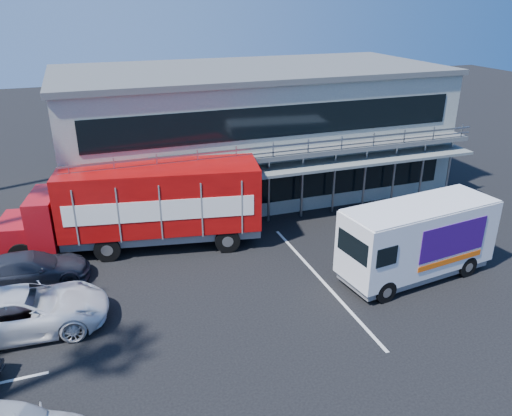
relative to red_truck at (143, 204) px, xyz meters
name	(u,v)px	position (x,y,z in m)	size (l,w,h in m)	color
ground	(308,330)	(4.48, -8.64, -2.18)	(120.00, 120.00, 0.00)	black
building	(251,129)	(7.48, 6.29, 1.47)	(22.40, 12.00, 7.30)	gray
red_truck	(143,204)	(0.00, 0.00, 0.00)	(12.06, 4.77, 3.96)	maroon
white_van	(417,239)	(10.34, -6.65, -0.44)	(6.95, 3.09, 3.29)	silver
parked_car_c	(24,311)	(-5.02, -5.21, -1.38)	(2.66, 5.77, 1.60)	white
parked_car_d	(30,269)	(-5.02, -1.89, -1.50)	(1.91, 4.69, 1.36)	#282B36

